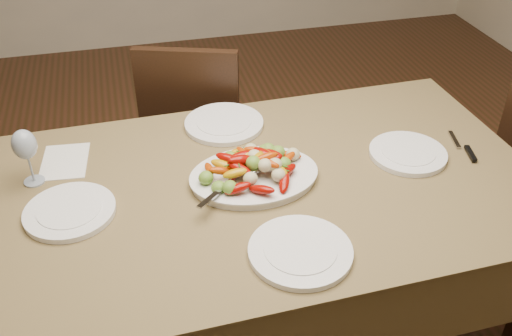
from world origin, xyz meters
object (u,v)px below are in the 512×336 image
object	(u,v)px
plate_left	(70,212)
serving_platter	(254,178)
plate_near	(300,252)
plate_far	(224,124)
wine_glass	(27,156)
dining_table	(256,268)
plate_right	(408,154)
chair_far	(199,129)

from	to	relation	value
plate_left	serving_platter	bearing A→B (deg)	2.65
plate_near	plate_left	bearing A→B (deg)	151.71
serving_platter	plate_left	distance (m)	0.57
plate_far	wine_glass	size ratio (longest dim) A/B	1.42
serving_platter	plate_near	distance (m)	0.36
plate_left	plate_far	xyz separation A→B (m)	(0.55, 0.38, 0.00)
plate_far	wine_glass	xyz separation A→B (m)	(-0.66, -0.19, 0.09)
plate_near	wine_glass	distance (m)	0.90
dining_table	plate_right	size ratio (longest dim) A/B	7.01
plate_right	plate_near	distance (m)	0.62
wine_glass	plate_far	bearing A→B (deg)	16.18
plate_near	wine_glass	world-z (taller)	wine_glass
plate_left	plate_far	world-z (taller)	same
plate_far	plate_left	bearing A→B (deg)	-144.92
plate_right	wine_glass	bearing A→B (deg)	172.79
chair_far	serving_platter	distance (m)	0.87
dining_table	plate_left	bearing A→B (deg)	-179.08
dining_table	plate_left	xyz separation A→B (m)	(-0.57, -0.01, 0.39)
serving_platter	wine_glass	distance (m)	0.71
serving_platter	plate_left	bearing A→B (deg)	-177.35
wine_glass	dining_table	bearing A→B (deg)	-14.91
plate_right	plate_left	bearing A→B (deg)	-178.11
serving_platter	plate_far	bearing A→B (deg)	94.11
serving_platter	plate_near	size ratio (longest dim) A/B	1.40
serving_platter	wine_glass	size ratio (longest dim) A/B	1.97
plate_left	plate_far	size ratio (longest dim) A/B	0.93
dining_table	wine_glass	xyz separation A→B (m)	(-0.69, 0.18, 0.48)
plate_right	plate_far	xyz separation A→B (m)	(-0.57, 0.35, 0.00)
plate_left	plate_near	size ratio (longest dim) A/B	0.94
dining_table	wine_glass	world-z (taller)	wine_glass
plate_far	dining_table	bearing A→B (deg)	-85.78
dining_table	serving_platter	bearing A→B (deg)	96.44
chair_far	plate_right	distance (m)	1.05
chair_far	dining_table	bearing A→B (deg)	113.01
wine_glass	plate_right	bearing A→B (deg)	-7.21
dining_table	chair_far	world-z (taller)	chair_far
dining_table	plate_far	world-z (taller)	plate_far
chair_far	wine_glass	xyz separation A→B (m)	(-0.63, -0.66, 0.39)
chair_far	plate_right	size ratio (longest dim) A/B	3.62
serving_platter	wine_glass	bearing A→B (deg)	166.41
serving_platter	plate_right	size ratio (longest dim) A/B	1.54
plate_right	plate_near	xyz separation A→B (m)	(-0.50, -0.37, 0.00)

